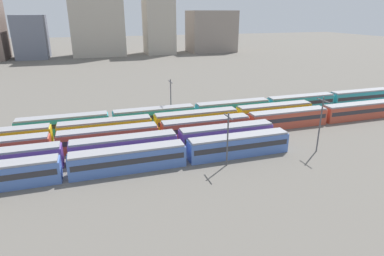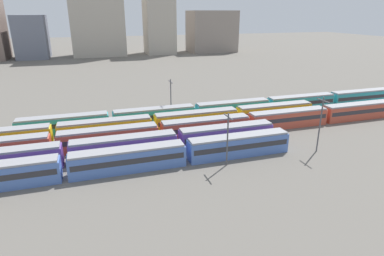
{
  "view_description": "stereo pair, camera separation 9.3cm",
  "coord_description": "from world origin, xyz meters",
  "px_view_note": "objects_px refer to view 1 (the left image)",
  "views": [
    {
      "loc": [
        6.04,
        -46.75,
        23.56
      ],
      "look_at": [
        24.18,
        10.4,
        2.04
      ],
      "focal_mm": 30.24,
      "sensor_mm": 36.0,
      "label": 1
    },
    {
      "loc": [
        6.13,
        -46.78,
        23.56
      ],
      "look_at": [
        24.18,
        10.4,
        2.04
      ],
      "focal_mm": 30.24,
      "sensor_mm": 36.0,
      "label": 2
    }
  ],
  "objects_px": {
    "train_track_4": "(268,105)",
    "catenary_pole_1": "(171,97)",
    "train_track_1": "(124,147)",
    "train_track_0": "(129,159)",
    "train_track_2": "(206,127)",
    "train_track_3": "(153,124)",
    "catenary_pole_0": "(228,137)",
    "catenary_pole_2": "(320,122)"
  },
  "relations": [
    {
      "from": "train_track_4",
      "to": "catenary_pole_1",
      "type": "xyz_separation_m",
      "value": [
        -23.87,
        2.7,
        3.3
      ]
    },
    {
      "from": "train_track_0",
      "to": "train_track_2",
      "type": "distance_m",
      "value": 19.6
    },
    {
      "from": "train_track_2",
      "to": "train_track_4",
      "type": "bearing_deg",
      "value": 27.44
    },
    {
      "from": "train_track_2",
      "to": "train_track_4",
      "type": "xyz_separation_m",
      "value": [
        20.03,
        10.4,
        0.0
      ]
    },
    {
      "from": "train_track_2",
      "to": "catenary_pole_2",
      "type": "distance_m",
      "value": 21.34
    },
    {
      "from": "train_track_1",
      "to": "catenary_pole_2",
      "type": "height_order",
      "value": "catenary_pole_2"
    },
    {
      "from": "train_track_2",
      "to": "catenary_pole_1",
      "type": "xyz_separation_m",
      "value": [
        -3.84,
        13.1,
        3.3
      ]
    },
    {
      "from": "train_track_4",
      "to": "catenary_pole_1",
      "type": "relative_size",
      "value": 12.04
    },
    {
      "from": "catenary_pole_0",
      "to": "train_track_4",
      "type": "bearing_deg",
      "value": 48.31
    },
    {
      "from": "train_track_1",
      "to": "catenary_pole_1",
      "type": "xyz_separation_m",
      "value": [
        12.82,
        18.3,
        3.3
      ]
    },
    {
      "from": "train_track_0",
      "to": "train_track_4",
      "type": "bearing_deg",
      "value": 29.58
    },
    {
      "from": "train_track_0",
      "to": "catenary_pole_1",
      "type": "relative_size",
      "value": 5.97
    },
    {
      "from": "train_track_4",
      "to": "catenary_pole_1",
      "type": "distance_m",
      "value": 24.25
    },
    {
      "from": "train_track_1",
      "to": "train_track_4",
      "type": "height_order",
      "value": "same"
    },
    {
      "from": "train_track_2",
      "to": "catenary_pole_1",
      "type": "bearing_deg",
      "value": 106.35
    },
    {
      "from": "train_track_4",
      "to": "train_track_1",
      "type": "bearing_deg",
      "value": -156.97
    },
    {
      "from": "train_track_4",
      "to": "catenary_pole_1",
      "type": "bearing_deg",
      "value": 173.54
    },
    {
      "from": "train_track_2",
      "to": "train_track_4",
      "type": "distance_m",
      "value": 22.57
    },
    {
      "from": "train_track_4",
      "to": "catenary_pole_0",
      "type": "relative_size",
      "value": 12.63
    },
    {
      "from": "train_track_2",
      "to": "catenary_pole_0",
      "type": "bearing_deg",
      "value": -95.2
    },
    {
      "from": "train_track_1",
      "to": "catenary_pole_0",
      "type": "relative_size",
      "value": 6.27
    },
    {
      "from": "train_track_0",
      "to": "train_track_1",
      "type": "height_order",
      "value": "same"
    },
    {
      "from": "train_track_3",
      "to": "catenary_pole_2",
      "type": "bearing_deg",
      "value": -35.01
    },
    {
      "from": "train_track_4",
      "to": "catenary_pole_0",
      "type": "bearing_deg",
      "value": -131.69
    },
    {
      "from": "train_track_1",
      "to": "train_track_2",
      "type": "bearing_deg",
      "value": 17.33
    },
    {
      "from": "catenary_pole_1",
      "to": "train_track_1",
      "type": "bearing_deg",
      "value": -125.01
    },
    {
      "from": "catenary_pole_0",
      "to": "catenary_pole_1",
      "type": "distance_m",
      "value": 26.69
    },
    {
      "from": "train_track_0",
      "to": "train_track_4",
      "type": "xyz_separation_m",
      "value": [
        36.64,
        20.8,
        0.0
      ]
    },
    {
      "from": "train_track_4",
      "to": "catenary_pole_2",
      "type": "height_order",
      "value": "catenary_pole_2"
    },
    {
      "from": "train_track_1",
      "to": "train_track_2",
      "type": "xyz_separation_m",
      "value": [
        16.67,
        5.2,
        0.0
      ]
    },
    {
      "from": "train_track_0",
      "to": "catenary_pole_2",
      "type": "height_order",
      "value": "catenary_pole_2"
    },
    {
      "from": "catenary_pole_1",
      "to": "train_track_0",
      "type": "bearing_deg",
      "value": -118.52
    },
    {
      "from": "train_track_4",
      "to": "train_track_0",
      "type": "bearing_deg",
      "value": -150.42
    },
    {
      "from": "train_track_2",
      "to": "train_track_3",
      "type": "height_order",
      "value": "same"
    },
    {
      "from": "train_track_3",
      "to": "train_track_0",
      "type": "bearing_deg",
      "value": -113.94
    },
    {
      "from": "train_track_2",
      "to": "catenary_pole_1",
      "type": "relative_size",
      "value": 10.02
    },
    {
      "from": "train_track_2",
      "to": "train_track_0",
      "type": "bearing_deg",
      "value": -147.95
    },
    {
      "from": "train_track_0",
      "to": "catenary_pole_0",
      "type": "xyz_separation_m",
      "value": [
        15.39,
        -3.06,
        3.08
      ]
    },
    {
      "from": "train_track_1",
      "to": "train_track_2",
      "type": "distance_m",
      "value": 17.46
    },
    {
      "from": "train_track_3",
      "to": "catenary_pole_1",
      "type": "bearing_deg",
      "value": 53.53
    },
    {
      "from": "train_track_0",
      "to": "train_track_4",
      "type": "distance_m",
      "value": 42.13
    },
    {
      "from": "train_track_3",
      "to": "catenary_pole_0",
      "type": "bearing_deg",
      "value": -65.61
    }
  ]
}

